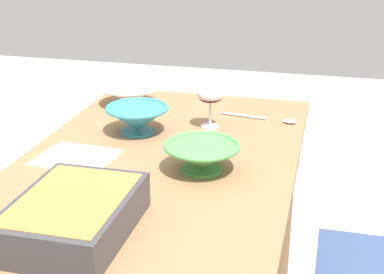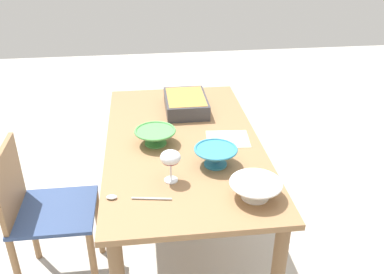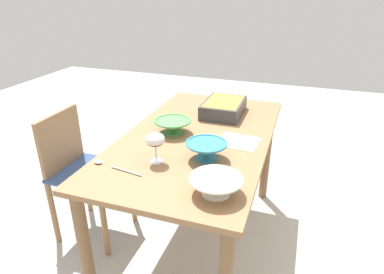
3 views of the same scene
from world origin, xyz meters
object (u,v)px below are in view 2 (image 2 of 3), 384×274
chair (40,211)px  wine_glass (170,159)px  casserole_dish (186,103)px  napkin (228,139)px  mixing_bowl (216,156)px  small_bowl (155,136)px  serving_bowl (255,188)px  dining_table (183,159)px  serving_spoon (126,198)px

chair → wine_glass: (-0.25, -0.65, 0.41)m
casserole_dish → napkin: 0.42m
mixing_bowl → small_bowl: bearing=48.7°
casserole_dish → napkin: (-0.38, -0.18, -0.05)m
serving_bowl → napkin: (0.50, 0.01, -0.04)m
wine_glass → casserole_dish: (0.73, -0.14, -0.06)m
small_bowl → casserole_dish: bearing=-26.9°
wine_glass → mixing_bowl: (0.11, -0.21, -0.06)m
dining_table → mixing_bowl: size_ratio=7.10×
small_bowl → serving_bowl: size_ratio=0.96×
dining_table → mixing_bowl: 0.33m
napkin → chair: bearing=95.5°
chair → napkin: size_ratio=3.83×
dining_table → wine_glass: (-0.36, 0.09, 0.22)m
small_bowl → serving_spoon: (-0.45, 0.14, -0.04)m
chair → small_bowl: 0.70m
chair → wine_glass: 0.81m
dining_table → chair: (-0.11, 0.74, -0.19)m
serving_bowl → dining_table: bearing=25.3°
serving_spoon → chair: bearing=51.9°
dining_table → small_bowl: small_bowl is taller
casserole_dish → dining_table: bearing=171.4°
serving_bowl → casserole_dish: bearing=12.1°
dining_table → serving_bowl: size_ratio=6.57×
small_bowl → serving_bowl: small_bowl is taller
serving_spoon → napkin: 0.68m
chair → serving_spoon: bearing=-128.1°
casserole_dish → mixing_bowl: bearing=-173.5°
dining_table → wine_glass: bearing=166.0°
serving_bowl → serving_spoon: serving_bowl is taller
wine_glass → mixing_bowl: size_ratio=0.74×
dining_table → casserole_dish: 0.40m
small_bowl → serving_spoon: size_ratio=0.78×
mixing_bowl → small_bowl: size_ratio=0.97×
casserole_dish → serving_spoon: (-0.84, 0.34, -0.04)m
wine_glass → serving_spoon: (-0.11, 0.19, -0.10)m
wine_glass → serving_spoon: bearing=119.9°
dining_table → serving_spoon: size_ratio=5.33×
mixing_bowl → serving_bowl: size_ratio=0.93×
small_bowl → serving_bowl: bearing=-142.3°
dining_table → small_bowl: size_ratio=6.86×
wine_glass → serving_spoon: wine_glass is taller
serving_bowl → serving_spoon: (0.05, 0.53, -0.04)m
mixing_bowl → small_bowl: 0.35m
serving_spoon → small_bowl: bearing=-17.5°
small_bowl → serving_spoon: 0.47m
serving_spoon → napkin: (0.45, -0.51, -0.01)m
chair → small_bowl: small_bowl is taller
mixing_bowl → napkin: size_ratio=0.93×
casserole_dish → napkin: bearing=-155.4°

